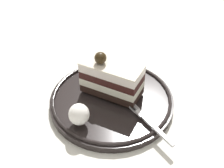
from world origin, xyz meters
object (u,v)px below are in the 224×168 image
Objects in this scene: whipped_cream_dollop at (79,114)px; cake_slice at (113,79)px; dessert_plate at (112,100)px; fork at (147,121)px.

cake_slice is at bearing 95.35° from whipped_cream_dollop.
cake_slice is 3.14× the size of whipped_cream_dollop.
dessert_plate is 1.92× the size of cake_slice.
dessert_plate is at bearing 176.11° from fork.
whipped_cream_dollop is 0.11m from fork.
whipped_cream_dollop is 0.32× the size of fork.
cake_slice reaches higher than fork.
fork is at bearing -9.53° from cake_slice.
fork is (0.08, 0.08, -0.02)m from whipped_cream_dollop.
fork is at bearing 43.01° from whipped_cream_dollop.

